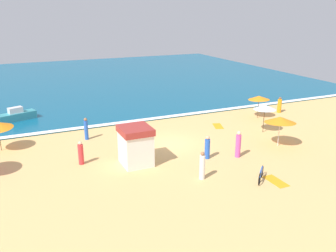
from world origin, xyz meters
name	(u,v)px	position (x,y,z in m)	size (l,w,h in m)	color
ground_plane	(170,144)	(0.00, 0.00, 0.00)	(60.00, 60.00, 0.00)	#E5B26B
ocean_water	(89,80)	(0.00, 28.00, 0.05)	(60.00, 44.00, 0.10)	#0F567A
wave_breaker_foam	(141,120)	(0.00, 6.30, 0.10)	(57.00, 0.70, 0.01)	white
lifeguard_cabana	(136,145)	(-3.54, -2.46, 1.29)	(1.95, 2.12, 2.53)	white
beach_umbrella_2	(259,98)	(10.26, 2.85, 1.91)	(2.57, 2.58, 2.14)	#4C3823
beach_umbrella_5	(265,107)	(8.08, -0.70, 2.13)	(1.96, 1.97, 2.34)	#4C3823
beach_umbrella_6	(280,120)	(7.09, -3.66, 2.02)	(2.99, 3.00, 2.31)	silver
parked_bicycle	(261,174)	(2.37, -7.68, 0.38)	(1.35, 1.31, 0.76)	black
beachgoer_0	(238,145)	(3.17, -4.18, 0.89)	(0.45, 0.45, 1.85)	#D84CA5
beachgoer_1	(81,154)	(-6.80, -1.02, 0.74)	(0.41, 0.41, 1.58)	red
beachgoer_2	(207,148)	(1.14, -3.55, 0.76)	(0.50, 0.50, 1.61)	blue
beachgoer_3	(279,105)	(13.32, 3.45, 0.71)	(0.55, 0.55, 1.54)	orange
beachgoer_4	(202,166)	(-0.70, -6.11, 0.82)	(0.47, 0.47, 1.73)	white
beachgoer_5	(86,129)	(-5.50, 3.51, 0.84)	(0.32, 0.32, 1.74)	blue
beach_towel_0	(276,181)	(3.10, -8.17, 0.01)	(0.77, 1.65, 0.01)	orange
beach_towel_1	(218,126)	(5.56, 2.17, 0.01)	(1.21, 1.73, 0.01)	orange
small_boat_0	(16,116)	(-10.28, 10.82, 0.53)	(3.57, 2.12, 1.21)	teal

